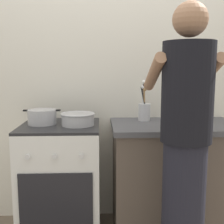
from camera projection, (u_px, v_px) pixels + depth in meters
back_wall at (127, 77)px, 2.55m from camera, size 3.20×0.10×2.50m
countertop at (174, 178)px, 2.34m from camera, size 1.00×0.60×0.90m
stove_range at (62, 180)px, 2.30m from camera, size 0.60×0.62×0.90m
pot at (42, 117)px, 2.24m from camera, size 0.29×0.22×0.11m
mixing_bowl at (78, 119)px, 2.20m from camera, size 0.26×0.26×0.09m
utensil_crock at (144, 109)px, 2.40m from camera, size 0.10×0.10×0.33m
oil_bottle at (205, 108)px, 2.31m from camera, size 0.06×0.06×0.27m
person at (185, 148)px, 1.73m from camera, size 0.41×0.50×1.70m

